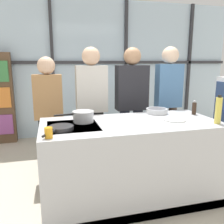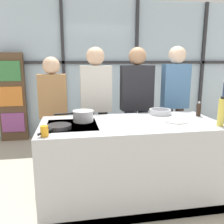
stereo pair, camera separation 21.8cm
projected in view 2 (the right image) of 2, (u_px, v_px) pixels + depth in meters
The scene contains 15 objects.
ground_plane at pixel (129, 198), 2.76m from camera, with size 18.00×18.00×0.00m, color #BCB29E.
back_window_wall at pixel (101, 69), 5.01m from camera, with size 6.40×0.10×2.80m.
bookshelf at pixel (12, 97), 4.65m from camera, with size 0.51×0.19×1.73m.
demo_island at pixel (130, 161), 2.67m from camera, with size 1.94×0.90×0.91m.
spectator_far_left at pixel (53, 108), 3.21m from camera, with size 0.37×0.23×1.62m.
spectator_center_left at pixel (96, 102), 3.30m from camera, with size 0.42×0.24×1.75m.
spectator_center_right at pixel (136, 101), 3.39m from camera, with size 0.45×0.25×1.75m.
spectator_far_right at pixel (175, 97), 3.48m from camera, with size 0.38×0.25×1.77m.
frying_pan at pixel (59, 127), 2.32m from camera, with size 0.29×0.39×0.04m.
saucepan at pixel (83, 116), 2.60m from camera, with size 0.43×0.23×0.12m.
white_plate at pixel (176, 121), 2.60m from camera, with size 0.25×0.25×0.01m, color white.
mixing_bowl at pixel (160, 112), 2.96m from camera, with size 0.27×0.27×0.06m.
oil_bottle at pixel (221, 112), 2.41m from camera, with size 0.07×0.07×0.30m.
pepper_grinder at pixel (199, 110), 2.85m from camera, with size 0.05×0.05×0.18m.
juice_glass_near at pixel (44, 131), 2.08m from camera, with size 0.07×0.07×0.09m, color orange.
Camera 2 is at (-0.62, -2.42, 1.56)m, focal length 38.00 mm.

